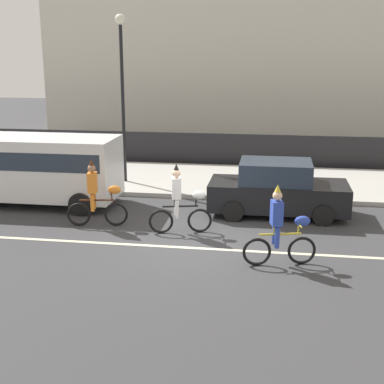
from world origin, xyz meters
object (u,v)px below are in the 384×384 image
Objects in this scene: parked_car_black at (277,190)px; parade_cyclist_cobalt at (281,230)px; parade_cyclist_orange at (97,197)px; street_lamp_post at (122,74)px; parked_van_white at (41,165)px; parade_cyclist_zebra at (181,203)px.

parade_cyclist_cobalt is at bearing -88.89° from parked_car_black.
parade_cyclist_orange is 0.47× the size of parked_car_black.
parade_cyclist_cobalt is at bearing -50.69° from street_lamp_post.
parked_van_white reaches higher than parade_cyclist_cobalt.
street_lamp_post is at bearing 56.09° from parked_van_white.
street_lamp_post reaches higher than parade_cyclist_zebra.
street_lamp_post reaches higher than parked_car_black.
street_lamp_post is at bearing 120.70° from parade_cyclist_zebra.
street_lamp_post is (-0.53, 4.72, 3.15)m from parade_cyclist_orange.
parked_van_white is 7.45m from parked_car_black.
parked_van_white is at bearing 156.75° from parade_cyclist_zebra.
parade_cyclist_cobalt is at bearing -35.22° from parade_cyclist_zebra.
street_lamp_post is at bearing 129.31° from parade_cyclist_cobalt.
parade_cyclist_zebra is 1.00× the size of parade_cyclist_cobalt.
parked_van_white is (-2.45, 1.85, 0.44)m from parade_cyclist_orange.
parade_cyclist_cobalt is 0.38× the size of parked_van_white.
parade_cyclist_orange is 0.38× the size of parked_van_white.
parked_car_black is (2.57, 2.09, -0.06)m from parade_cyclist_zebra.
parade_cyclist_orange is at bearing 174.30° from parade_cyclist_zebra.
parade_cyclist_cobalt is 3.95m from parked_car_black.
parade_cyclist_cobalt is (2.64, -1.86, 0.00)m from parade_cyclist_zebra.
parade_cyclist_orange is 3.10m from parked_van_white.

